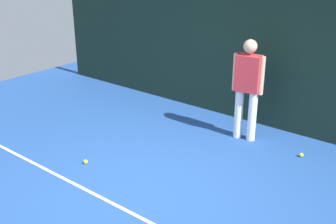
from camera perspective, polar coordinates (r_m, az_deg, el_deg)
name	(u,v)px	position (r m, az deg, el deg)	size (l,w,h in m)	color
ground_plane	(149,189)	(5.76, -2.53, -10.45)	(12.00, 12.00, 0.00)	#234C93
back_fence	(261,53)	(7.60, 12.50, 7.85)	(10.00, 0.10, 2.62)	#192D23
court_line	(121,208)	(5.43, -6.44, -12.78)	(9.00, 0.05, 0.00)	white
tennis_player	(248,84)	(6.94, 10.76, 3.75)	(0.53, 0.28, 1.70)	white
tennis_ball_near_player	(301,155)	(6.86, 17.68, -5.60)	(0.07, 0.07, 0.07)	#CCE033
tennis_ball_by_fence	(86,162)	(6.47, -11.15, -6.66)	(0.07, 0.07, 0.07)	#CCE033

